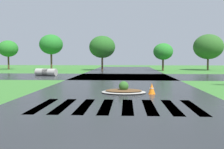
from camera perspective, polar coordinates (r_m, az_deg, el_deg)
The scene contains 7 objects.
asphalt_roadway at distance 14.82m, azimuth 1.70°, elevation -4.08°, with size 10.08×80.00×0.01m, color #232628.
asphalt_cross_road at distance 27.09m, azimuth 2.43°, elevation -0.46°, with size 90.00×9.07×0.01m, color #232628.
crosswalk_stripes at distance 10.80m, azimuth 1.09°, elevation -7.08°, with size 6.75×3.46×0.01m.
median_island at distance 14.77m, azimuth 2.61°, elevation -3.57°, with size 2.55×1.86×0.68m.
drainage_pipe_stack at distance 29.26m, azimuth -14.42°, elevation 0.52°, with size 2.59×1.38×0.79m.
traffic_cone at distance 14.45m, azimuth 8.83°, elevation -3.16°, with size 0.39×0.39×0.61m.
background_treeline at distance 40.12m, azimuth 2.71°, elevation 6.10°, with size 36.00×5.63×5.59m.
Camera 1 is at (0.41, -4.67, 2.06)m, focal length 41.18 mm.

